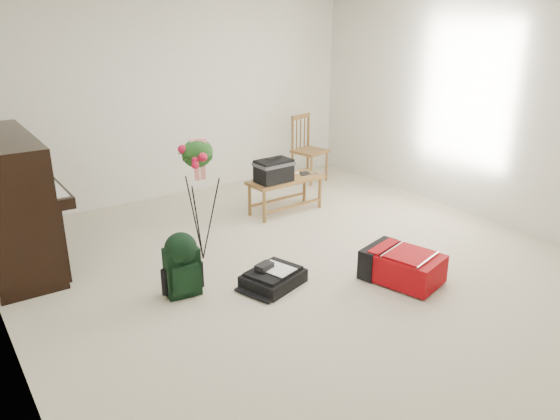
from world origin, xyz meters
TOP-DOWN VIEW (x-y plane):
  - floor at (0.00, 0.00)m, footprint 5.00×5.50m
  - wall_back at (0.00, 2.75)m, footprint 5.00×0.04m
  - wall_right at (2.50, 0.00)m, footprint 0.04×5.50m
  - piano at (-2.19, 1.60)m, footprint 0.71×1.50m
  - bench at (0.60, 1.36)m, footprint 0.94×0.41m
  - dining_chair at (1.72, 2.24)m, footprint 0.48×0.48m
  - red_suitcase at (0.56, -0.64)m, footprint 0.60×0.76m
  - black_duffel at (-0.43, -0.10)m, footprint 0.59×0.53m
  - green_backpack at (-1.15, 0.19)m, footprint 0.30×0.28m
  - flower_stand at (-0.69, 0.75)m, footprint 0.47×0.47m

SIDE VIEW (x-z plane):
  - floor at x=0.00m, z-range -0.01..0.01m
  - black_duffel at x=-0.43m, z-range -0.03..0.18m
  - red_suitcase at x=0.56m, z-range 0.01..0.29m
  - green_backpack at x=-1.15m, z-range 0.03..0.59m
  - dining_chair at x=1.72m, z-range -0.01..0.91m
  - bench at x=0.60m, z-range 0.15..0.86m
  - flower_stand at x=-0.69m, z-range -0.02..1.21m
  - piano at x=-2.19m, z-range -0.03..1.22m
  - wall_back at x=0.00m, z-range 0.00..2.50m
  - wall_right at x=2.50m, z-range 0.00..2.50m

